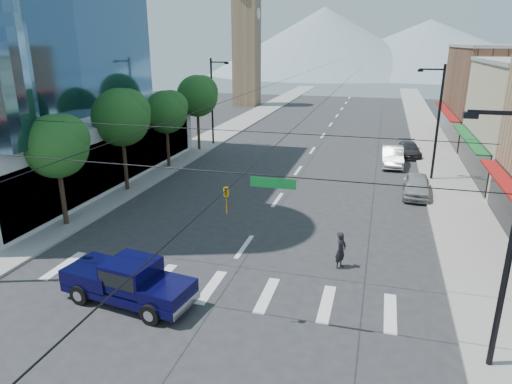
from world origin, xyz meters
TOP-DOWN VIEW (x-y plane):
  - ground at (0.00, 0.00)m, footprint 160.00×160.00m
  - sidewalk_left at (-12.00, 40.00)m, footprint 4.00×120.00m
  - sidewalk_right at (12.00, 40.00)m, footprint 4.00×120.00m
  - clock_tower at (-16.50, 62.00)m, footprint 4.80×4.80m
  - mountain_left at (-15.00, 150.00)m, footprint 80.00×80.00m
  - mountain_right at (20.00, 160.00)m, footprint 90.00×90.00m
  - tree_near at (-11.07, 6.10)m, footprint 3.65×3.64m
  - tree_midnear at (-11.07, 13.10)m, footprint 4.09×4.09m
  - tree_midfar at (-11.07, 20.10)m, footprint 3.65×3.64m
  - tree_far at (-11.07, 27.10)m, footprint 4.09×4.09m
  - signal_rig at (0.19, -1.00)m, footprint 21.80×0.20m
  - lamp_pole_nw at (-10.67, 30.00)m, footprint 2.00×0.25m
  - lamp_pole_ne at (10.67, 22.00)m, footprint 2.00×0.25m
  - pickup_truck at (-3.12, -0.55)m, footprint 6.00×2.89m
  - pedestrian at (5.21, 5.00)m, footprint 0.67×0.80m
  - parked_car_near at (9.40, 17.53)m, footprint 2.05×4.70m
  - parked_car_mid at (7.78, 25.93)m, footprint 1.90×5.13m
  - parked_car_far at (9.40, 30.06)m, footprint 2.32×4.74m

SIDE VIEW (x-z plane):
  - ground at x=0.00m, z-range 0.00..0.00m
  - sidewalk_left at x=-12.00m, z-range 0.00..0.15m
  - sidewalk_right at x=12.00m, z-range 0.00..0.15m
  - parked_car_far at x=9.40m, z-range 0.00..1.33m
  - parked_car_near at x=9.40m, z-range 0.00..1.58m
  - parked_car_mid at x=7.78m, z-range 0.00..1.68m
  - pedestrian at x=5.21m, z-range 0.00..1.86m
  - pickup_truck at x=-3.12m, z-range 0.04..1.99m
  - signal_rig at x=0.19m, z-range 0.14..9.14m
  - lamp_pole_nw at x=-10.67m, z-range 0.44..9.44m
  - lamp_pole_ne at x=10.67m, z-range 0.44..9.44m
  - tree_near at x=-11.07m, z-range 1.64..8.34m
  - tree_midfar at x=-11.07m, z-range 1.64..8.34m
  - tree_midnear at x=-11.07m, z-range 1.83..9.35m
  - tree_far at x=-11.07m, z-range 1.83..9.35m
  - mountain_right at x=20.00m, z-range 0.00..18.00m
  - clock_tower at x=-16.50m, z-range 0.44..20.84m
  - mountain_left at x=-15.00m, z-range 0.00..22.00m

